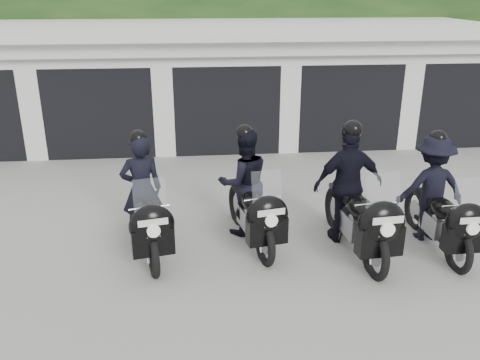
{
  "coord_description": "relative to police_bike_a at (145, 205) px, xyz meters",
  "views": [
    {
      "loc": [
        -0.88,
        -6.76,
        3.96
      ],
      "look_at": [
        -0.14,
        0.85,
        1.05
      ],
      "focal_mm": 38.0,
      "sensor_mm": 36.0,
      "label": 1
    }
  ],
  "objects": [
    {
      "name": "ground",
      "position": [
        1.66,
        -0.62,
        -0.78
      ],
      "size": [
        80.0,
        80.0,
        0.0
      ],
      "primitive_type": "plane",
      "color": "gray",
      "rests_on": "ground"
    },
    {
      "name": "garage_block",
      "position": [
        1.66,
        7.44,
        0.65
      ],
      "size": [
        16.4,
        6.8,
        2.96
      ],
      "color": "white",
      "rests_on": "ground"
    },
    {
      "name": "background_vegetation",
      "position": [
        2.03,
        12.3,
        1.99
      ],
      "size": [
        20.0,
        3.9,
        5.8
      ],
      "color": "#163413",
      "rests_on": "ground"
    },
    {
      "name": "police_bike_a",
      "position": [
        0.0,
        0.0,
        0.0
      ],
      "size": [
        0.95,
        2.23,
        1.96
      ],
      "rotation": [
        0.0,
        0.0,
        0.2
      ],
      "color": "black",
      "rests_on": "ground"
    },
    {
      "name": "police_bike_b",
      "position": [
        1.65,
        0.28,
        0.05
      ],
      "size": [
        1.08,
        2.23,
        1.96
      ],
      "rotation": [
        0.0,
        0.0,
        0.2
      ],
      "color": "black",
      "rests_on": "ground"
    },
    {
      "name": "police_bike_c",
      "position": [
        3.27,
        -0.17,
        0.11
      ],
      "size": [
        1.2,
        2.43,
        2.11
      ],
      "rotation": [
        0.0,
        0.0,
        0.09
      ],
      "color": "black",
      "rests_on": "ground"
    },
    {
      "name": "police_bike_d",
      "position": [
        4.63,
        -0.2,
        0.04
      ],
      "size": [
        1.17,
        2.21,
        1.93
      ],
      "rotation": [
        0.0,
        0.0,
        0.02
      ],
      "color": "black",
      "rests_on": "ground"
    }
  ]
}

